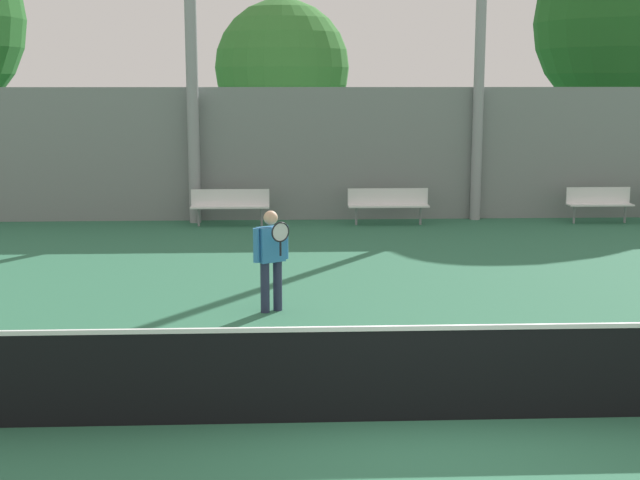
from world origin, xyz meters
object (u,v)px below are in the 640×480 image
bench_adjacent_court (388,202)px  tree_green_tall (635,23)px  tennis_net (422,372)px  bench_courtside_near (599,201)px  bench_courtside_far (230,203)px  tennis_player (271,254)px  tree_green_broad (282,68)px

bench_adjacent_court → tree_green_tall: 12.30m
tennis_net → tree_green_tall: size_ratio=1.44×
tennis_net → bench_courtside_near: bearing=63.2°
bench_courtside_near → bench_courtside_far: same height
tennis_net → tree_green_tall: bearing=63.5°
bench_courtside_near → bench_courtside_far: 9.26m
bench_adjacent_court → tennis_player: bearing=-108.6°
tennis_player → tree_green_broad: bearing=57.4°
tennis_player → tree_green_broad: 15.00m
tennis_net → bench_courtside_far: bearing=101.8°
tennis_net → bench_courtside_near: 14.56m
tennis_player → tree_green_broad: size_ratio=0.26×
tennis_player → tree_green_tall: (11.65, 15.52, 4.46)m
tennis_net → tree_green_broad: bearing=94.1°
tennis_player → bench_courtside_near: 11.73m
bench_courtside_far → tree_green_broad: size_ratio=0.32×
tennis_player → tree_green_broad: (0.25, 14.70, 3.01)m
tree_green_tall → tennis_player: bearing=-126.9°
bench_adjacent_court → tree_green_tall: (8.82, 7.11, 4.80)m
tree_green_tall → tree_green_broad: size_ratio=1.43×
bench_courtside_far → tennis_net: bearing=-78.2°
bench_courtside_near → bench_courtside_far: (-9.26, 0.00, 0.00)m
tennis_net → tree_green_broad: 19.63m
bench_courtside_far → tree_green_broad: 7.25m
bench_adjacent_court → tennis_net: bearing=-95.4°
tennis_player → bench_adjacent_court: tennis_player is taller
tennis_player → bench_courtside_near: bearing=14.2°
bench_courtside_near → tree_green_broad: (-7.93, 6.29, 3.36)m
tree_green_tall → bench_adjacent_court: bearing=-141.1°
tennis_net → tree_green_tall: (10.04, 20.11, 4.84)m
tennis_player → bench_courtside_far: 8.49m
bench_courtside_near → tree_green_broad: bearing=141.6°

